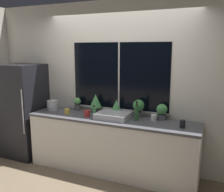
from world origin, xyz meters
TOP-DOWN VIEW (x-y plane):
  - ground_plane at (0.00, 0.00)m, footprint 14.00×14.00m
  - wall_back at (0.00, 0.66)m, footprint 8.00×0.09m
  - wall_left at (-2.38, 1.50)m, footprint 0.06×7.00m
  - counter at (0.00, 0.29)m, footprint 2.70×0.61m
  - refrigerator at (-1.75, 0.29)m, footprint 0.71×0.69m
  - sink at (0.04, 0.30)m, footprint 0.50×0.44m
  - potted_plant_far_left at (-0.74, 0.52)m, footprint 0.12×0.12m
  - potted_plant_left at (-0.38, 0.52)m, footprint 0.20×0.20m
  - potted_plant_center at (0.00, 0.52)m, footprint 0.15×0.15m
  - potted_plant_right at (0.37, 0.52)m, footprint 0.18×0.18m
  - potted_plant_far_right at (0.74, 0.52)m, footprint 0.16×0.16m
  - soap_bottle at (-0.29, 0.30)m, footprint 0.05×0.05m
  - bottle_tall at (0.41, 0.32)m, footprint 0.06×0.06m
  - mug_red at (-0.38, 0.23)m, footprint 0.09×0.09m
  - mug_white at (0.64, 0.44)m, footprint 0.09×0.09m
  - mug_black at (1.08, 0.25)m, footprint 0.07×0.07m
  - mug_yellow at (-0.77, 0.25)m, footprint 0.08×0.08m
  - kettle at (-1.14, 0.36)m, footprint 0.18×0.18m

SIDE VIEW (x-z plane):
  - ground_plane at x=0.00m, z-range 0.00..0.00m
  - counter at x=0.00m, z-range 0.00..0.89m
  - refrigerator at x=-1.75m, z-range 0.00..1.67m
  - mug_yellow at x=-0.77m, z-range 0.89..0.97m
  - mug_white at x=0.64m, z-range 0.89..0.97m
  - sink at x=0.04m, z-range 0.80..1.06m
  - mug_red at x=-0.38m, z-range 0.89..0.98m
  - mug_black at x=1.08m, z-range 0.89..0.99m
  - soap_bottle at x=-0.29m, z-range 0.87..1.05m
  - kettle at x=-1.14m, z-range 0.88..1.07m
  - potted_plant_far_left at x=-0.74m, z-range 0.90..1.12m
  - bottle_tall at x=0.41m, z-range 0.86..1.16m
  - potted_plant_center at x=0.00m, z-range 0.89..1.14m
  - potted_plant_far_right at x=0.74m, z-range 0.90..1.14m
  - potted_plant_right at x=0.37m, z-range 0.92..1.20m
  - potted_plant_left at x=-0.38m, z-range 0.92..1.23m
  - wall_left at x=-2.38m, z-range 0.00..2.70m
  - wall_back at x=0.00m, z-range 0.00..2.70m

